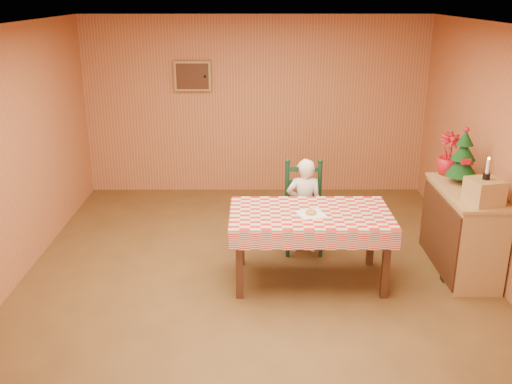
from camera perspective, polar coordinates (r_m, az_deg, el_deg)
ground at (r=6.06m, az=0.01°, el=-9.14°), size 6.00×6.00×0.00m
cabin_walls at (r=5.95m, az=-0.03°, el=9.05°), size 5.10×6.05×2.65m
dining_table at (r=5.87m, az=5.45°, el=-2.77°), size 1.66×0.96×0.77m
ladder_chair at (r=6.67m, az=4.77°, el=-1.68°), size 0.44×0.40×1.08m
seated_child at (r=6.59m, az=4.83°, el=-1.38°), size 0.41×0.27×1.12m
napkin at (r=5.79m, az=5.52°, el=-2.19°), size 0.32×0.32×0.00m
donut at (r=5.79m, az=5.52°, el=-2.00°), size 0.12×0.12×0.04m
shelf_unit at (r=6.53m, az=19.90°, el=-3.67°), size 0.54×1.24×0.93m
crate at (r=5.98m, az=21.86°, el=0.05°), size 0.36×0.36×0.25m
christmas_tree at (r=6.51m, az=20.01°, el=3.24°), size 0.34×0.34×0.62m
flower_arrangement at (r=6.78m, az=18.74°, el=3.63°), size 0.31×0.31×0.48m
candle_set at (r=5.92m, az=22.09°, el=1.78°), size 0.07×0.07×0.22m
storage_bin at (r=6.40m, az=19.85°, el=-6.76°), size 0.44×0.44×0.39m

